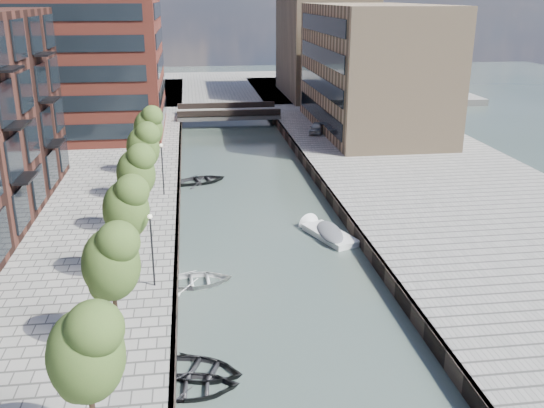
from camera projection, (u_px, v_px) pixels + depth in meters
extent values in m
plane|color=#38473F|center=(254.00, 202.00, 49.23)|extent=(300.00, 300.00, 0.00)
cube|color=gray|center=(443.00, 189.00, 51.11)|extent=(20.00, 140.00, 1.00)
cube|color=#332823|center=(178.00, 200.00, 48.29)|extent=(0.25, 140.00, 1.00)
cube|color=#332823|center=(328.00, 193.00, 49.85)|extent=(0.25, 140.00, 1.00)
cube|color=gray|center=(217.00, 89.00, 105.25)|extent=(80.00, 40.00, 1.00)
cube|color=#9C7F5F|center=(372.00, 68.00, 69.25)|extent=(12.00, 25.00, 14.00)
cube|color=#9C7F5F|center=(324.00, 43.00, 93.27)|extent=(12.00, 20.00, 16.00)
cube|color=gray|center=(228.00, 114.00, 78.77)|extent=(13.00, 6.00, 0.60)
cube|color=#332823|center=(229.00, 113.00, 75.95)|extent=(13.00, 0.40, 0.80)
cube|color=#332823|center=(226.00, 106.00, 81.19)|extent=(13.00, 0.40, 0.80)
ellipsoid|color=#38541F|center=(86.00, 349.00, 19.26)|extent=(2.50, 2.50, 3.25)
cylinder|color=#382619|center=(116.00, 316.00, 26.70)|extent=(0.20, 0.20, 3.20)
ellipsoid|color=#38541F|center=(111.00, 259.00, 25.81)|extent=(2.50, 2.50, 3.25)
cylinder|color=#382619|center=(130.00, 252.00, 33.26)|extent=(0.20, 0.20, 3.20)
ellipsoid|color=#38541F|center=(126.00, 205.00, 32.36)|extent=(2.50, 2.50, 3.25)
cylinder|color=#382619|center=(139.00, 210.00, 39.81)|extent=(0.20, 0.20, 3.20)
ellipsoid|color=#38541F|center=(136.00, 170.00, 38.92)|extent=(2.50, 2.50, 3.25)
cylinder|color=#382619|center=(145.00, 179.00, 46.36)|extent=(0.20, 0.20, 3.20)
ellipsoid|color=#38541F|center=(143.00, 145.00, 45.47)|extent=(2.50, 2.50, 3.25)
cylinder|color=#382619|center=(150.00, 157.00, 52.92)|extent=(0.20, 0.20, 3.20)
ellipsoid|color=#38541F|center=(148.00, 126.00, 52.03)|extent=(2.50, 2.50, 3.25)
cylinder|color=black|center=(152.00, 252.00, 32.36)|extent=(0.10, 0.10, 4.00)
sphere|color=#FFF2CC|center=(150.00, 216.00, 31.70)|extent=(0.24, 0.24, 0.24)
cylinder|color=black|center=(163.00, 170.00, 47.34)|extent=(0.10, 0.10, 4.00)
sphere|color=#FFF2CC|center=(161.00, 145.00, 46.68)|extent=(0.24, 0.24, 0.24)
imported|color=black|center=(192.00, 391.00, 25.80)|extent=(4.31, 3.20, 0.86)
imported|color=black|center=(198.00, 374.00, 27.00)|extent=(4.95, 4.27, 0.86)
imported|color=silver|center=(196.00, 284.00, 35.37)|extent=(4.48, 3.35, 0.89)
imported|color=#232326|center=(201.00, 183.00, 54.42)|extent=(5.23, 4.37, 0.93)
cube|color=white|center=(330.00, 237.00, 42.02)|extent=(3.26, 4.90, 0.65)
cube|color=white|center=(330.00, 233.00, 41.91)|extent=(3.37, 5.03, 0.10)
cone|color=white|center=(312.00, 226.00, 43.90)|extent=(1.91, 1.46, 1.70)
ellipsoid|color=#4F5156|center=(330.00, 232.00, 41.89)|extent=(3.02, 4.49, 0.56)
imported|color=gray|center=(317.00, 128.00, 69.04)|extent=(2.57, 3.88, 1.23)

